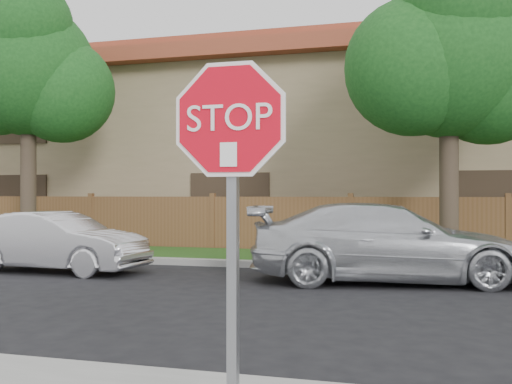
% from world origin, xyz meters
% --- Properties ---
extents(ground, '(90.00, 90.00, 0.00)m').
position_xyz_m(ground, '(0.00, 0.00, 0.00)').
color(ground, black).
rests_on(ground, ground).
extents(far_curb, '(70.00, 0.30, 0.15)m').
position_xyz_m(far_curb, '(0.00, 8.15, 0.07)').
color(far_curb, gray).
rests_on(far_curb, ground).
extents(grass_strip, '(70.00, 3.00, 0.12)m').
position_xyz_m(grass_strip, '(0.00, 9.80, 0.06)').
color(grass_strip, '#1E4714').
rests_on(grass_strip, ground).
extents(fence, '(70.00, 0.12, 1.60)m').
position_xyz_m(fence, '(0.00, 11.40, 0.80)').
color(fence, brown).
rests_on(fence, ground).
extents(apartment_building, '(35.20, 9.20, 7.20)m').
position_xyz_m(apartment_building, '(0.00, 17.00, 3.53)').
color(apartment_building, '#8C7957').
rests_on(apartment_building, ground).
extents(tree_left, '(4.80, 3.90, 7.78)m').
position_xyz_m(tree_left, '(-8.98, 9.57, 5.22)').
color(tree_left, '#382B21').
rests_on(tree_left, ground).
extents(tree_mid, '(4.80, 3.90, 7.35)m').
position_xyz_m(tree_mid, '(2.52, 9.57, 4.87)').
color(tree_mid, '#382B21').
rests_on(tree_mid, ground).
extents(stop_sign, '(1.01, 0.13, 2.55)m').
position_xyz_m(stop_sign, '(0.79, -1.48, 1.83)').
color(stop_sign, gray).
rests_on(stop_sign, sidewalk_near).
extents(sedan_left, '(4.00, 1.54, 1.30)m').
position_xyz_m(sedan_left, '(-5.66, 6.16, 0.65)').
color(sedan_left, silver).
rests_on(sedan_left, ground).
extents(sedan_right, '(5.48, 2.94, 1.51)m').
position_xyz_m(sedan_right, '(1.26, 6.59, 0.75)').
color(sedan_right, silver).
rests_on(sedan_right, ground).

